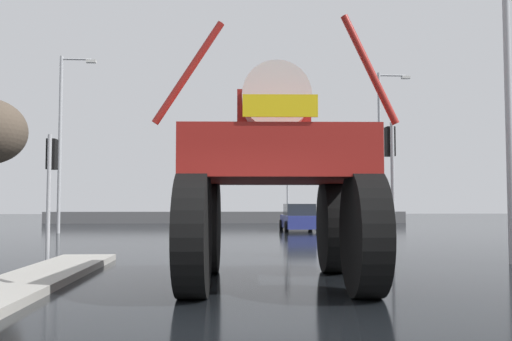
{
  "coord_description": "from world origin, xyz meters",
  "views": [
    {
      "loc": [
        -0.34,
        -6.61,
        1.53
      ],
      "look_at": [
        0.52,
        8.1,
        2.4
      ],
      "focal_mm": 39.65,
      "sensor_mm": 36.0,
      "label": 1
    }
  ],
  "objects_px": {
    "oversize_sprayer": "(274,177)",
    "traffic_signal_far_left": "(287,184)",
    "traffic_signal_near_right": "(391,159)",
    "streetlight_far_right": "(382,143)",
    "sedan_ahead": "(299,218)",
    "streetlight_far_left": "(62,135)",
    "traffic_signal_near_left": "(51,169)"
  },
  "relations": [
    {
      "from": "traffic_signal_near_right",
      "to": "streetlight_far_right",
      "type": "relative_size",
      "value": 0.42
    },
    {
      "from": "oversize_sprayer",
      "to": "streetlight_far_right",
      "type": "height_order",
      "value": "streetlight_far_right"
    },
    {
      "from": "traffic_signal_near_left",
      "to": "streetlight_far_right",
      "type": "distance_m",
      "value": 21.62
    },
    {
      "from": "traffic_signal_near_right",
      "to": "traffic_signal_far_left",
      "type": "relative_size",
      "value": 1.04
    },
    {
      "from": "traffic_signal_near_right",
      "to": "traffic_signal_far_left",
      "type": "xyz_separation_m",
      "value": [
        -1.01,
        16.99,
        -0.12
      ]
    },
    {
      "from": "traffic_signal_near_right",
      "to": "sedan_ahead",
      "type": "bearing_deg",
      "value": 91.79
    },
    {
      "from": "sedan_ahead",
      "to": "traffic_signal_near_right",
      "type": "xyz_separation_m",
      "value": [
        0.49,
        -15.75,
        2.07
      ]
    },
    {
      "from": "sedan_ahead",
      "to": "streetlight_far_right",
      "type": "relative_size",
      "value": 0.45
    },
    {
      "from": "oversize_sprayer",
      "to": "traffic_signal_near_right",
      "type": "relative_size",
      "value": 1.48
    },
    {
      "from": "traffic_signal_near_left",
      "to": "sedan_ahead",
      "type": "bearing_deg",
      "value": 60.41
    },
    {
      "from": "oversize_sprayer",
      "to": "streetlight_far_left",
      "type": "height_order",
      "value": "streetlight_far_left"
    },
    {
      "from": "sedan_ahead",
      "to": "traffic_signal_near_right",
      "type": "distance_m",
      "value": 15.89
    },
    {
      "from": "oversize_sprayer",
      "to": "traffic_signal_near_left",
      "type": "distance_m",
      "value": 7.43
    },
    {
      "from": "oversize_sprayer",
      "to": "streetlight_far_right",
      "type": "relative_size",
      "value": 0.61
    },
    {
      "from": "sedan_ahead",
      "to": "streetlight_far_right",
      "type": "height_order",
      "value": "streetlight_far_right"
    },
    {
      "from": "traffic_signal_far_left",
      "to": "streetlight_far_left",
      "type": "distance_m",
      "value": 12.66
    },
    {
      "from": "sedan_ahead",
      "to": "streetlight_far_right",
      "type": "xyz_separation_m",
      "value": [
        4.94,
        0.63,
        4.33
      ]
    },
    {
      "from": "sedan_ahead",
      "to": "traffic_signal_near_left",
      "type": "distance_m",
      "value": 18.19
    },
    {
      "from": "sedan_ahead",
      "to": "traffic_signal_far_left",
      "type": "relative_size",
      "value": 1.12
    },
    {
      "from": "traffic_signal_near_left",
      "to": "streetlight_far_right",
      "type": "relative_size",
      "value": 0.37
    },
    {
      "from": "traffic_signal_far_left",
      "to": "streetlight_far_right",
      "type": "distance_m",
      "value": 5.98
    },
    {
      "from": "streetlight_far_right",
      "to": "streetlight_far_left",
      "type": "bearing_deg",
      "value": -172.43
    },
    {
      "from": "traffic_signal_near_right",
      "to": "streetlight_far_left",
      "type": "bearing_deg",
      "value": 132.97
    },
    {
      "from": "traffic_signal_near_left",
      "to": "streetlight_far_right",
      "type": "height_order",
      "value": "streetlight_far_right"
    },
    {
      "from": "traffic_signal_far_left",
      "to": "streetlight_far_left",
      "type": "bearing_deg",
      "value": -166.34
    },
    {
      "from": "traffic_signal_near_right",
      "to": "streetlight_far_right",
      "type": "distance_m",
      "value": 17.12
    },
    {
      "from": "streetlight_far_left",
      "to": "oversize_sprayer",
      "type": "bearing_deg",
      "value": -63.61
    },
    {
      "from": "oversize_sprayer",
      "to": "traffic_signal_near_left",
      "type": "bearing_deg",
      "value": 52.4
    },
    {
      "from": "oversize_sprayer",
      "to": "traffic_signal_far_left",
      "type": "distance_m",
      "value": 21.93
    },
    {
      "from": "oversize_sprayer",
      "to": "streetlight_far_left",
      "type": "bearing_deg",
      "value": 28.81
    },
    {
      "from": "sedan_ahead",
      "to": "streetlight_far_left",
      "type": "xyz_separation_m",
      "value": [
        -12.59,
        -1.7,
        4.37
      ]
    },
    {
      "from": "traffic_signal_near_left",
      "to": "traffic_signal_far_left",
      "type": "relative_size",
      "value": 0.93
    }
  ]
}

